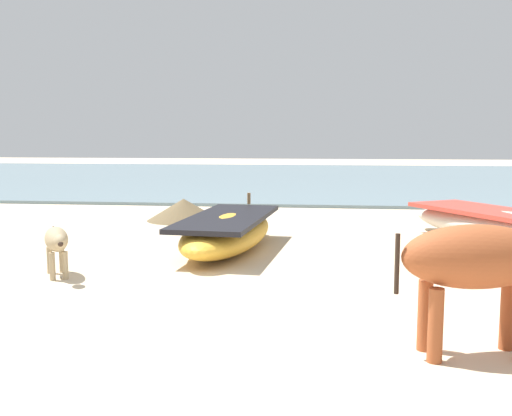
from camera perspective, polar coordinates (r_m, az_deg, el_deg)
The scene contains 6 objects.
ground at distance 5.58m, azimuth -3.85°, elevation -11.16°, with size 80.00×80.00×0.00m, color beige.
sea_water at distance 24.21m, azimuth 4.45°, elevation 3.01°, with size 60.00×20.00×0.08m, color slate.
fishing_boat_2 at distance 8.90m, azimuth -2.79°, elevation -2.31°, with size 1.39×3.39×0.74m.
cow_adult_rust at distance 4.91m, azimuth 21.38°, elevation -4.95°, with size 1.63×0.64×1.06m.
calf_far_dun at distance 7.61m, azimuth -19.00°, elevation -3.13°, with size 0.65×0.89×0.62m.
debris_pile_0 at distance 12.19m, azimuth -7.12°, elevation -0.14°, with size 1.53×1.53×0.45m, color brown.
Camera 1 is at (0.99, -5.21, 1.74)m, focal length 40.71 mm.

